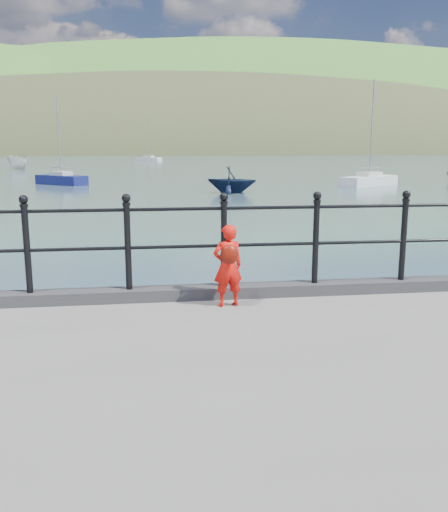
{
  "coord_description": "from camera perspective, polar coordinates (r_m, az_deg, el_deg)",
  "views": [
    {
      "loc": [
        -0.31,
        -6.82,
        2.92
      ],
      "look_at": [
        0.59,
        -0.2,
        1.55
      ],
      "focal_mm": 38.0,
      "sensor_mm": 36.0,
      "label": 1
    }
  ],
  "objects": [
    {
      "name": "sailboat_near",
      "position": [
        41.6,
        15.03,
        7.63
      ],
      "size": [
        5.39,
        4.47,
        7.71
      ],
      "rotation": [
        0.0,
        0.0,
        0.62
      ],
      "color": "white",
      "rests_on": "ground"
    },
    {
      "name": "kerb",
      "position": [
        6.93,
        -4.94,
        -3.9
      ],
      "size": [
        60.0,
        0.3,
        0.15
      ],
      "primitive_type": "cube",
      "color": "#28282B",
      "rests_on": "quay"
    },
    {
      "name": "launch_white",
      "position": [
        71.17,
        -20.89,
        9.19
      ],
      "size": [
        2.56,
        4.81,
        1.76
      ],
      "primitive_type": "imported",
      "rotation": [
        0.0,
        0.0,
        -0.19
      ],
      "color": "beige",
      "rests_on": "ground"
    },
    {
      "name": "railing",
      "position": [
        6.77,
        -5.04,
        2.22
      ],
      "size": [
        18.11,
        0.11,
        1.2
      ],
      "color": "black",
      "rests_on": "kerb"
    },
    {
      "name": "sailboat_port",
      "position": [
        43.1,
        -16.74,
        7.66
      ],
      "size": [
        4.24,
        4.03,
        6.67
      ],
      "rotation": [
        0.0,
        0.0,
        -0.74
      ],
      "color": "navy",
      "rests_on": "ground"
    },
    {
      "name": "sailboat_deep",
      "position": [
        104.86,
        -7.93,
        10.06
      ],
      "size": [
        5.02,
        4.41,
        7.79
      ],
      "rotation": [
        0.0,
        0.0,
        -0.67
      ],
      "color": "silver",
      "rests_on": "ground"
    },
    {
      "name": "child",
      "position": [
        6.5,
        0.41,
        -0.95
      ],
      "size": [
        0.4,
        0.33,
        1.0
      ],
      "rotation": [
        0.0,
        0.0,
        3.32
      ],
      "color": "red",
      "rests_on": "quay"
    },
    {
      "name": "far_shore",
      "position": [
        250.55,
        1.13,
        5.73
      ],
      "size": [
        830.0,
        200.0,
        156.0
      ],
      "color": "#333A21",
      "rests_on": "ground"
    },
    {
      "name": "ground",
      "position": [
        7.43,
        -4.85,
        -11.61
      ],
      "size": [
        600.0,
        600.0,
        0.0
      ],
      "primitive_type": "plane",
      "color": "#2D4251",
      "rests_on": "ground"
    },
    {
      "name": "launch_navy",
      "position": [
        34.0,
        0.8,
        8.03
      ],
      "size": [
        3.98,
        3.78,
        1.64
      ],
      "primitive_type": "imported",
      "rotation": [
        0.0,
        0.0,
        1.11
      ],
      "color": "black",
      "rests_on": "ground"
    }
  ]
}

